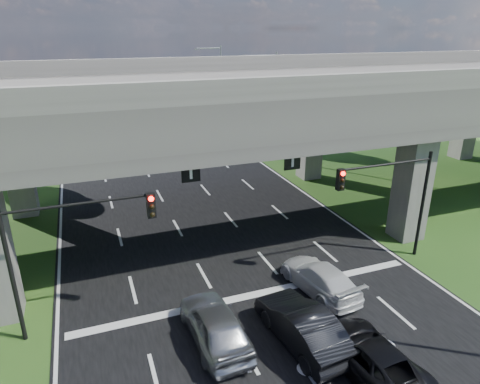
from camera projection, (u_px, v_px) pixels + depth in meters
ground at (287, 342)px, 17.40m from camera, size 160.00×160.00×0.00m
road at (214, 237)px, 26.13m from camera, size 18.00×120.00×0.03m
overpass at (201, 102)px, 25.04m from camera, size 80.00×15.00×10.00m
signal_right at (393, 190)px, 21.92m from camera, size 5.76×0.54×6.00m
signal_left at (67, 240)px, 16.76m from camera, size 5.76×0.54×6.00m
streetlight_far at (271, 99)px, 39.60m from camera, size 3.38×0.25×10.00m
streetlight_beyond at (218, 80)px, 53.57m from camera, size 3.38×0.25×10.00m
tree_left_far at (17, 93)px, 47.97m from camera, size 4.80×4.80×8.32m
tree_right_near at (281, 105)px, 44.55m from camera, size 4.20×4.20×7.28m
tree_right_mid at (274, 96)px, 52.64m from camera, size 3.91×3.90×6.76m
tree_right_far at (223, 84)px, 58.08m from camera, size 4.50×4.50×7.80m
car_silver at (215, 324)px, 17.13m from camera, size 2.11×4.89×1.65m
car_dark at (302, 325)px, 17.05m from camera, size 2.18×5.13×1.65m
car_white at (320, 278)px, 20.55m from camera, size 2.49×5.00×1.39m
car_trailing at (371, 357)px, 15.63m from camera, size 2.55×5.02×1.36m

